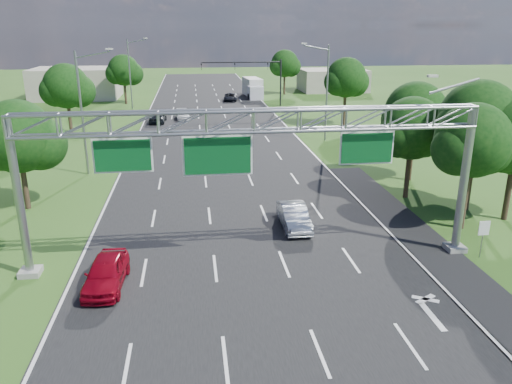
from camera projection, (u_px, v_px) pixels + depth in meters
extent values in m
plane|color=#2C5319|center=(225.00, 169.00, 43.22)|extent=(220.00, 220.00, 0.00)
cube|color=black|center=(225.00, 169.00, 43.22)|extent=(18.00, 180.00, 0.02)
cube|color=black|center=(417.00, 237.00, 29.41)|extent=(3.00, 30.00, 0.02)
cube|color=gray|center=(455.00, 248.00, 27.64)|extent=(1.00, 1.00, 0.30)
cylinder|color=gray|center=(464.00, 181.00, 26.41)|extent=(0.44, 0.44, 8.00)
cube|color=gray|center=(31.00, 272.00, 24.92)|extent=(1.00, 1.00, 0.30)
cylinder|color=gray|center=(19.00, 199.00, 23.70)|extent=(0.40, 0.40, 8.00)
cylinder|color=gray|center=(454.00, 86.00, 24.68)|extent=(2.54, 0.12, 0.79)
cube|color=beige|center=(433.00, 76.00, 24.38)|extent=(0.50, 0.22, 0.12)
cube|color=white|center=(123.00, 155.00, 23.65)|extent=(2.80, 0.05, 1.70)
cube|color=#09491E|center=(123.00, 156.00, 23.59)|extent=(2.62, 0.05, 1.52)
cube|color=white|center=(218.00, 155.00, 24.24)|extent=(3.40, 0.05, 2.00)
cube|color=#09491E|center=(218.00, 156.00, 24.18)|extent=(3.22, 0.05, 1.82)
cube|color=white|center=(367.00, 148.00, 25.10)|extent=(2.80, 0.05, 1.70)
cube|color=#09491E|center=(367.00, 148.00, 25.04)|extent=(2.62, 0.05, 1.52)
cylinder|color=gray|center=(482.00, 240.00, 26.54)|extent=(0.06, 0.06, 2.00)
cube|color=white|center=(484.00, 228.00, 26.29)|extent=(0.60, 0.04, 0.80)
cylinder|color=black|center=(281.00, 83.00, 76.36)|extent=(0.24, 0.24, 7.00)
cylinder|color=black|center=(242.00, 62.00, 74.65)|extent=(12.00, 0.18, 0.18)
imported|color=black|center=(201.00, 66.00, 74.10)|extent=(0.18, 0.22, 1.10)
imported|color=black|center=(235.00, 66.00, 74.70)|extent=(0.18, 0.22, 1.10)
imported|color=black|center=(268.00, 66.00, 75.31)|extent=(0.18, 0.22, 1.10)
cylinder|color=gray|center=(82.00, 115.00, 40.25)|extent=(0.20, 0.20, 10.00)
cylinder|color=gray|center=(92.00, 54.00, 38.91)|extent=(2.78, 0.12, 0.60)
cube|color=beige|center=(109.00, 49.00, 38.94)|extent=(0.55, 0.22, 0.12)
cylinder|color=gray|center=(130.00, 74.00, 73.16)|extent=(0.20, 0.20, 10.00)
cylinder|color=gray|center=(136.00, 41.00, 71.83)|extent=(2.78, 0.12, 0.60)
cube|color=beige|center=(145.00, 38.00, 71.86)|extent=(0.55, 0.22, 0.12)
cylinder|color=gray|center=(327.00, 94.00, 52.43)|extent=(0.20, 0.20, 10.00)
cylinder|color=gray|center=(316.00, 48.00, 50.78)|extent=(2.78, 0.12, 0.60)
cube|color=beige|center=(304.00, 44.00, 50.50)|extent=(0.55, 0.22, 0.12)
cylinder|color=#2D2116|center=(464.00, 199.00, 30.15)|extent=(0.36, 0.36, 3.74)
sphere|color=black|center=(473.00, 140.00, 29.00)|extent=(4.40, 4.40, 4.40)
sphere|color=black|center=(485.00, 147.00, 29.69)|extent=(3.30, 3.30, 3.30)
sphere|color=black|center=(458.00, 149.00, 28.74)|extent=(3.08, 3.08, 3.08)
cylinder|color=#2D2116|center=(470.00, 180.00, 33.15)|extent=(0.36, 0.36, 4.18)
sphere|color=black|center=(478.00, 119.00, 31.85)|extent=(5.00, 5.00, 5.00)
sphere|color=black|center=(492.00, 127.00, 32.57)|extent=(3.75, 3.75, 3.75)
sphere|color=black|center=(463.00, 128.00, 31.59)|extent=(3.50, 3.50, 3.50)
cylinder|color=#2D2116|center=(407.00, 175.00, 35.75)|extent=(0.36, 0.36, 3.30)
sphere|color=black|center=(412.00, 128.00, 34.66)|extent=(4.40, 4.40, 4.40)
sphere|color=black|center=(424.00, 134.00, 35.35)|extent=(3.30, 3.30, 3.30)
sphere|color=black|center=(400.00, 136.00, 34.40)|extent=(3.08, 3.08, 3.08)
cylinder|color=#2D2116|center=(508.00, 193.00, 31.55)|extent=(0.36, 0.36, 3.52)
sphere|color=black|center=(503.00, 146.00, 30.15)|extent=(3.22, 3.22, 3.22)
cylinder|color=#2D2116|center=(411.00, 159.00, 39.72)|extent=(0.36, 0.36, 3.52)
sphere|color=black|center=(415.00, 113.00, 38.55)|extent=(4.80, 4.80, 4.80)
sphere|color=black|center=(427.00, 119.00, 39.26)|extent=(3.60, 3.60, 3.60)
sphere|color=black|center=(403.00, 120.00, 38.29)|extent=(3.36, 3.36, 3.36)
cylinder|color=#2D2116|center=(25.00, 187.00, 33.52)|extent=(0.36, 0.36, 3.08)
sphere|color=black|center=(17.00, 136.00, 32.42)|extent=(4.80, 4.80, 4.80)
sphere|color=black|center=(40.00, 143.00, 33.13)|extent=(3.60, 3.60, 3.60)
sphere|color=black|center=(0.00, 145.00, 32.16)|extent=(3.36, 3.36, 3.36)
cylinder|color=#2D2116|center=(70.00, 121.00, 54.80)|extent=(0.36, 0.36, 3.74)
sphere|color=black|center=(66.00, 86.00, 53.60)|extent=(4.80, 4.80, 4.80)
sphere|color=black|center=(79.00, 91.00, 54.31)|extent=(3.60, 3.60, 3.60)
sphere|color=black|center=(55.00, 91.00, 53.34)|extent=(3.36, 3.36, 3.36)
cylinder|color=#2D2116|center=(125.00, 93.00, 78.75)|extent=(0.36, 0.36, 3.30)
sphere|color=black|center=(123.00, 70.00, 77.61)|extent=(4.80, 4.80, 4.80)
sphere|color=black|center=(132.00, 74.00, 78.33)|extent=(3.60, 3.60, 3.60)
sphere|color=black|center=(116.00, 74.00, 77.35)|extent=(3.36, 3.36, 3.36)
cylinder|color=#2D2116|center=(344.00, 110.00, 61.46)|extent=(0.36, 0.36, 3.96)
sphere|color=black|center=(346.00, 77.00, 60.22)|extent=(4.80, 4.80, 4.80)
sphere|color=black|center=(354.00, 82.00, 60.93)|extent=(3.60, 3.60, 3.60)
sphere|color=black|center=(338.00, 82.00, 59.96)|extent=(3.36, 3.36, 3.36)
cylinder|color=#2D2116|center=(284.00, 84.00, 89.50)|extent=(0.36, 0.36, 3.52)
sphere|color=black|center=(285.00, 63.00, 88.33)|extent=(4.80, 4.80, 4.80)
sphere|color=black|center=(291.00, 67.00, 89.04)|extent=(3.60, 3.60, 3.60)
sphere|color=black|center=(279.00, 66.00, 88.07)|extent=(3.36, 3.36, 3.36)
cube|color=#A09686|center=(77.00, 83.00, 84.91)|extent=(14.00, 10.00, 5.00)
cube|color=#A09686|center=(332.00, 80.00, 94.39)|extent=(12.00, 9.00, 4.00)
imported|color=maroon|center=(106.00, 273.00, 23.61)|extent=(1.97, 4.39, 1.46)
imported|color=#A7ACB3|center=(294.00, 216.00, 30.60)|extent=(1.52, 4.36, 1.44)
imported|color=white|center=(183.00, 114.00, 66.31)|extent=(1.96, 4.15, 1.17)
imported|color=black|center=(230.00, 97.00, 82.19)|extent=(2.45, 4.59, 1.23)
imported|color=black|center=(158.00, 116.00, 63.83)|extent=(2.21, 4.87, 1.62)
cube|color=silver|center=(252.00, 87.00, 87.06)|extent=(3.06, 6.25, 3.01)
cube|color=silver|center=(256.00, 93.00, 83.28)|extent=(2.54, 2.45, 2.21)
cylinder|color=black|center=(249.00, 97.00, 83.52)|extent=(0.35, 1.00, 1.00)
cylinder|color=black|center=(262.00, 96.00, 83.79)|extent=(0.35, 1.00, 1.00)
cylinder|color=black|center=(245.00, 92.00, 89.19)|extent=(0.35, 1.00, 1.00)
cylinder|color=black|center=(257.00, 92.00, 89.45)|extent=(0.35, 1.00, 1.00)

